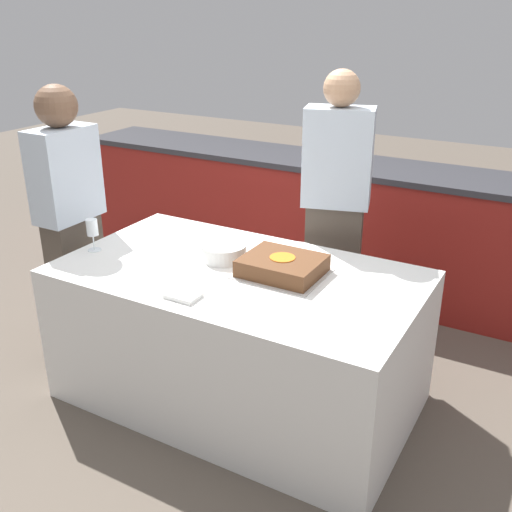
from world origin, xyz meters
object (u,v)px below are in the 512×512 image
cake (282,266)px  person_seated_left (70,218)px  person_cutting_cake (335,215)px  plate_stack (224,252)px  wine_glass (92,229)px

cake → person_seated_left: person_seated_left is taller
person_seated_left → person_cutting_cake: bearing=-61.3°
person_cutting_cake → person_seated_left: bearing=12.8°
plate_stack → person_seated_left: size_ratio=0.15×
person_cutting_cake → person_seated_left: size_ratio=1.05×
person_cutting_cake → person_seated_left: 1.49m
wine_glass → person_seated_left: 0.34m
plate_stack → person_cutting_cake: (0.34, 0.62, 0.07)m
cake → plate_stack: cake is taller
wine_glass → person_seated_left: (-0.31, 0.14, -0.04)m
cake → wine_glass: size_ratio=2.38×
cake → person_cutting_cake: size_ratio=0.25×
plate_stack → person_cutting_cake: bearing=61.4°
plate_stack → person_cutting_cake: person_cutting_cake is taller
plate_stack → person_seated_left: bearing=-174.6°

